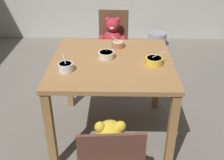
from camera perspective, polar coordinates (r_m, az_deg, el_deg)
ground_plane at (r=2.69m, az=-0.02°, el=-11.06°), size 5.20×5.20×0.04m
dining_table at (r=2.31m, az=-0.02°, el=1.63°), size 1.01×0.97×0.76m
teddy_chair_near_front at (r=1.65m, az=-0.35°, el=-15.99°), size 0.41×0.42×0.85m
teddy_chair_far_center at (r=3.15m, az=0.08°, el=8.02°), size 0.39×0.40×0.91m
porridge_bowl_cream_center at (r=2.30m, az=-1.21°, el=5.29°), size 0.14×0.15×0.12m
porridge_bowl_white_near_left at (r=2.12m, az=-9.68°, el=2.71°), size 0.12×0.12×0.12m
porridge_bowl_yellow_near_right at (r=2.22m, az=8.79°, el=3.99°), size 0.15×0.14×0.13m
porridge_bowl_terracotta_far_center at (r=2.52m, az=1.23°, el=7.47°), size 0.12×0.11×0.11m
metal_pail at (r=4.54m, az=9.41°, el=8.33°), size 0.30×0.30×0.23m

